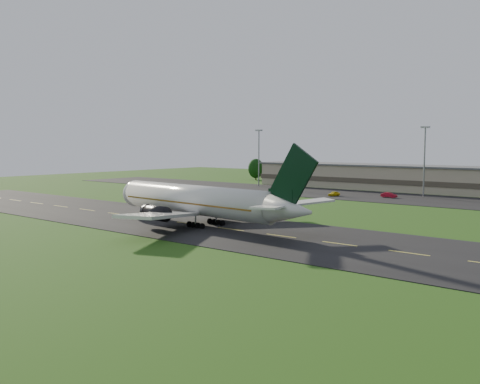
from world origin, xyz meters
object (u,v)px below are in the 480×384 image
Objects in this scene: terminal at (447,180)px; light_mast_west at (259,151)px; airliner at (198,201)px; service_vehicle_b at (389,195)px; light_mast_centre at (425,153)px; service_vehicle_a at (334,194)px.

terminal is 64.10m from light_mast_west.
airliner is 97.33m from terminal.
light_mast_west is 55.50m from service_vehicle_b.
terminal is at bearing 14.76° from light_mast_west.
light_mast_centre is 5.03× the size of service_vehicle_a.
service_vehicle_a is (-7.76, 65.18, -3.87)m from airliner.
light_mast_centre is (60.00, 0.00, 0.00)m from light_mast_west.
light_mast_centre is 28.26m from service_vehicle_a.
service_vehicle_a is (-22.24, -31.06, -3.20)m from terminal.
airliner is 93.15m from light_mast_west.
service_vehicle_b is at bearing 32.67° from service_vehicle_a.
service_vehicle_a is at bearing -125.61° from terminal.
airliner is 11.32× the size of service_vehicle_b.
airliner is at bearing -98.56° from terminal.
airliner is 0.35× the size of terminal.
airliner is 65.76m from service_vehicle_a.
light_mast_centre reaches higher than service_vehicle_a.
service_vehicle_a is 15.51m from service_vehicle_b.
service_vehicle_a is 0.89× the size of service_vehicle_b.
airliner is at bearing -99.28° from light_mast_centre.
service_vehicle_a is at bearing -144.48° from light_mast_centre.
light_mast_centre is (-1.40, -16.18, 8.75)m from terminal.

